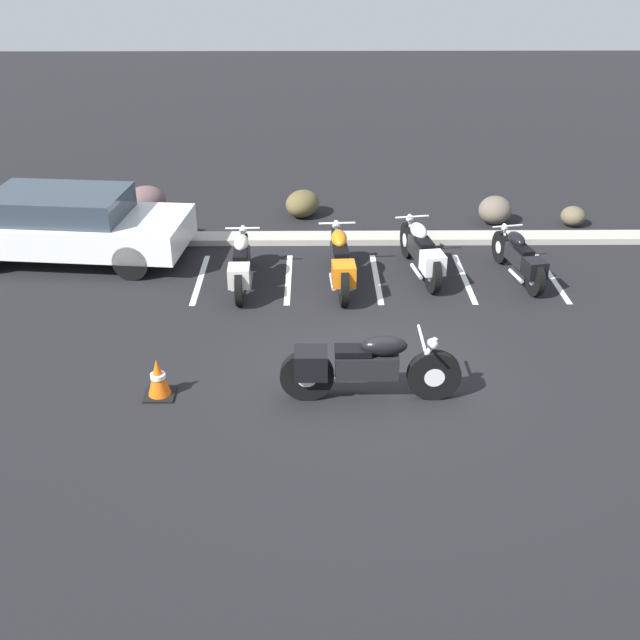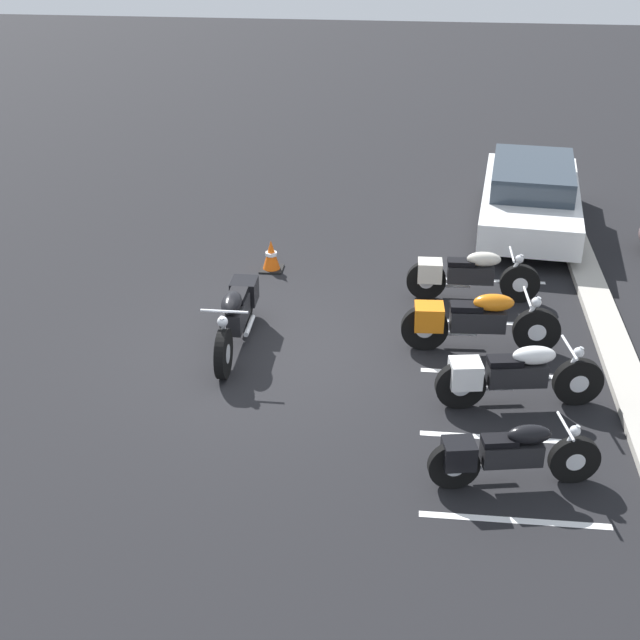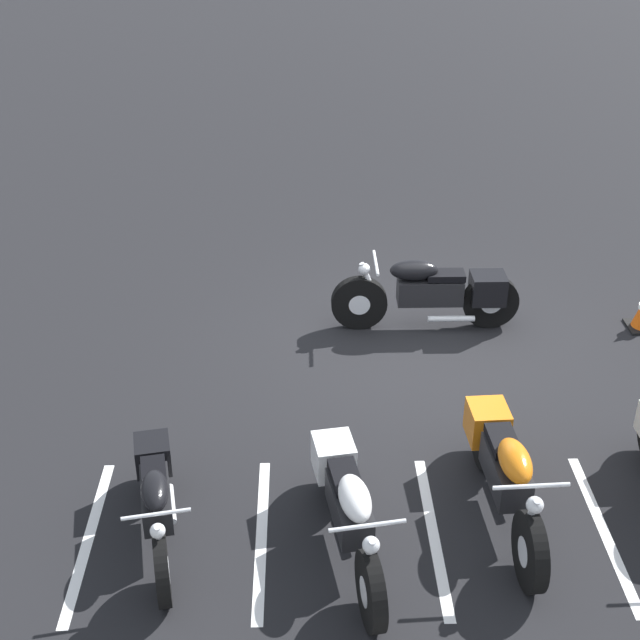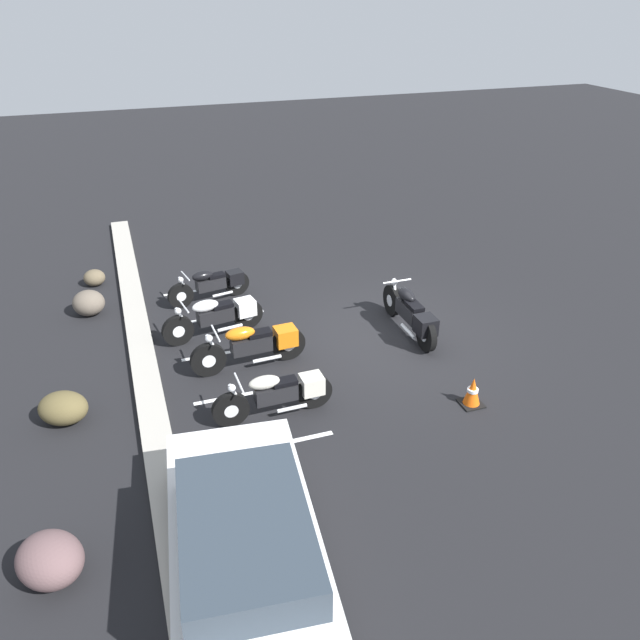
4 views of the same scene
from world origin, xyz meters
The scene contains 18 objects.
ground centered at (0.00, 0.00, 0.00)m, with size 60.00×60.00×0.00m, color black.
motorcycle_black_featured centered at (-0.16, -0.50, 0.50)m, with size 2.38×0.67×0.94m.
parked_bike_0 centered at (-2.02, 2.94, 0.45)m, with size 0.61×2.16×0.85m.
parked_bike_1 centered at (-0.33, 2.96, 0.48)m, with size 0.65×2.32×0.91m.
parked_bike_2 centered at (1.14, 3.40, 0.47)m, with size 0.74×2.22×0.88m.
parked_bike_3 centered at (2.84, 3.21, 0.42)m, with size 0.70×2.00×0.79m.
car_white centered at (-5.33, 4.27, 0.68)m, with size 4.46×2.24×1.29m.
concrete_curb centered at (0.00, 5.07, 0.06)m, with size 18.00×0.50×0.12m, color #A8A399.
landscape_rock_0 centered at (-1.01, 6.51, 0.28)m, with size 0.85×0.69×0.56m, color brown.
landscape_rock_1 centered at (3.02, 6.03, 0.29)m, with size 0.68×0.71×0.58m, color #60564A.
landscape_rock_2 centered at (-4.39, 6.60, 0.32)m, with size 0.91×0.78×0.64m, color brown.
landscape_rock_3 centered at (4.63, 5.89, 0.20)m, with size 0.52×0.50×0.41m, color brown.
traffic_cone centered at (-2.85, -0.41, 0.26)m, with size 0.40×0.40×0.56m.
stall_line_0 centered at (-2.80, 3.29, 0.00)m, with size 0.10×2.10×0.00m, color white.
stall_line_1 centered at (-1.23, 3.29, 0.00)m, with size 0.10×2.10×0.00m, color white.
stall_line_2 centered at (0.34, 3.29, 0.00)m, with size 0.10×2.10×0.00m, color white.
stall_line_3 centered at (1.91, 3.29, 0.00)m, with size 0.10×2.10×0.00m, color white.
stall_line_4 centered at (3.48, 3.29, 0.00)m, with size 0.10×2.10×0.00m, color white.
Camera 1 is at (-0.78, -8.82, 5.62)m, focal length 42.00 mm.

